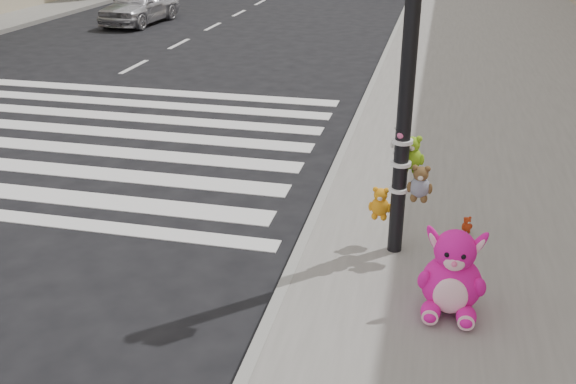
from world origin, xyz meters
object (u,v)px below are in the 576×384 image
(pink_bunny, at_px, (452,278))
(car_silver_far, at_px, (140,5))
(signal_pole, at_px, (407,113))
(red_teddy, at_px, (467,225))

(pink_bunny, bearing_deg, car_silver_far, 125.94)
(car_silver_far, bearing_deg, pink_bunny, -52.50)
(signal_pole, relative_size, car_silver_far, 1.09)
(red_teddy, relative_size, car_silver_far, 0.06)
(signal_pole, relative_size, red_teddy, 18.88)
(red_teddy, bearing_deg, pink_bunny, -124.91)
(signal_pole, relative_size, pink_bunny, 4.47)
(signal_pole, height_order, car_silver_far, signal_pole)
(signal_pole, xyz_separation_m, red_teddy, (0.78, 0.58, -1.50))
(signal_pole, xyz_separation_m, car_silver_far, (-9.72, 14.24, -1.12))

